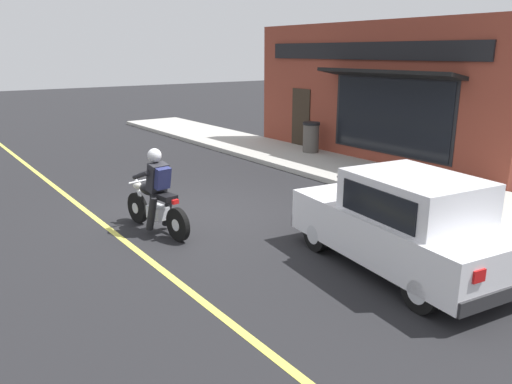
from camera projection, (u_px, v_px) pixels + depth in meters
name	position (u px, v px, depth m)	size (l,w,h in m)	color
ground_plane	(198.00, 216.00, 10.49)	(80.00, 80.00, 0.00)	black
sidewalk_curb	(298.00, 158.00, 15.84)	(2.60, 22.00, 0.14)	#ADAAA3
lane_stripe	(69.00, 197.00, 11.81)	(0.12, 19.80, 0.01)	#D1C64C
storefront_building	(366.00, 93.00, 15.15)	(1.25, 9.63, 4.20)	brown
motorcycle_with_rider	(156.00, 197.00, 9.41)	(0.64, 2.02, 1.62)	black
car_hatchback	(403.00, 224.00, 7.72)	(2.14, 3.97, 1.57)	black
trash_bin	(311.00, 137.00, 16.30)	(0.56, 0.56, 0.98)	#514C47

